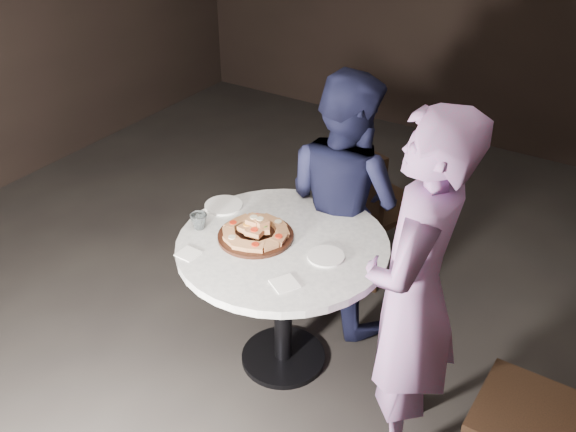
{
  "coord_description": "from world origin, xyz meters",
  "views": [
    {
      "loc": [
        1.62,
        -2.21,
        2.69
      ],
      "look_at": [
        0.12,
        0.11,
        0.96
      ],
      "focal_mm": 40.0,
      "sensor_mm": 36.0,
      "label": 1
    }
  ],
  "objects_px": {
    "water_glass": "(199,221)",
    "table": "(283,266)",
    "focaccia_pile": "(256,230)",
    "chair_far": "(369,199)",
    "diner_navy": "(344,201)",
    "serving_board": "(256,236)",
    "chair_right": "(561,414)",
    "diner_teal": "(413,295)"
  },
  "relations": [
    {
      "from": "chair_far",
      "to": "diner_navy",
      "type": "distance_m",
      "value": 0.48
    },
    {
      "from": "table",
      "to": "chair_far",
      "type": "xyz_separation_m",
      "value": [
        0.01,
        1.01,
        -0.09
      ]
    },
    {
      "from": "serving_board",
      "to": "focaccia_pile",
      "type": "relative_size",
      "value": 1.13
    },
    {
      "from": "water_glass",
      "to": "chair_right",
      "type": "bearing_deg",
      "value": 0.22
    },
    {
      "from": "chair_far",
      "to": "table",
      "type": "bearing_deg",
      "value": 108.92
    },
    {
      "from": "diner_navy",
      "to": "chair_right",
      "type": "bearing_deg",
      "value": 170.34
    },
    {
      "from": "chair_right",
      "to": "diner_teal",
      "type": "relative_size",
      "value": 0.56
    },
    {
      "from": "table",
      "to": "water_glass",
      "type": "xyz_separation_m",
      "value": [
        -0.44,
        -0.13,
        0.2
      ]
    },
    {
      "from": "table",
      "to": "chair_right",
      "type": "bearing_deg",
      "value": -4.81
    },
    {
      "from": "chair_right",
      "to": "diner_teal",
      "type": "height_order",
      "value": "diner_teal"
    },
    {
      "from": "diner_teal",
      "to": "chair_far",
      "type": "bearing_deg",
      "value": -153.29
    },
    {
      "from": "focaccia_pile",
      "to": "diner_teal",
      "type": "height_order",
      "value": "diner_teal"
    },
    {
      "from": "focaccia_pile",
      "to": "chair_right",
      "type": "height_order",
      "value": "chair_right"
    },
    {
      "from": "diner_navy",
      "to": "water_glass",
      "type": "bearing_deg",
      "value": 72.39
    },
    {
      "from": "serving_board",
      "to": "focaccia_pile",
      "type": "distance_m",
      "value": 0.04
    },
    {
      "from": "chair_right",
      "to": "diner_teal",
      "type": "distance_m",
      "value": 0.77
    },
    {
      "from": "serving_board",
      "to": "diner_teal",
      "type": "bearing_deg",
      "value": -5.11
    },
    {
      "from": "diner_navy",
      "to": "diner_teal",
      "type": "distance_m",
      "value": 1.02
    },
    {
      "from": "serving_board",
      "to": "water_glass",
      "type": "distance_m",
      "value": 0.32
    },
    {
      "from": "focaccia_pile",
      "to": "chair_far",
      "type": "xyz_separation_m",
      "value": [
        0.15,
        1.05,
        -0.29
      ]
    },
    {
      "from": "diner_navy",
      "to": "serving_board",
      "type": "bearing_deg",
      "value": 90.35
    },
    {
      "from": "focaccia_pile",
      "to": "water_glass",
      "type": "height_order",
      "value": "focaccia_pile"
    },
    {
      "from": "serving_board",
      "to": "diner_navy",
      "type": "bearing_deg",
      "value": 73.68
    },
    {
      "from": "chair_far",
      "to": "diner_teal",
      "type": "bearing_deg",
      "value": 143.12
    },
    {
      "from": "table",
      "to": "diner_navy",
      "type": "relative_size",
      "value": 0.81
    },
    {
      "from": "table",
      "to": "diner_teal",
      "type": "relative_size",
      "value": 0.71
    },
    {
      "from": "focaccia_pile",
      "to": "chair_far",
      "type": "distance_m",
      "value": 1.1
    },
    {
      "from": "table",
      "to": "diner_navy",
      "type": "bearing_deg",
      "value": 85.87
    },
    {
      "from": "chair_far",
      "to": "chair_right",
      "type": "height_order",
      "value": "chair_far"
    },
    {
      "from": "chair_right",
      "to": "diner_navy",
      "type": "relative_size",
      "value": 0.63
    },
    {
      "from": "diner_teal",
      "to": "water_glass",
      "type": "bearing_deg",
      "value": -96.69
    },
    {
      "from": "water_glass",
      "to": "diner_navy",
      "type": "bearing_deg",
      "value": 55.72
    },
    {
      "from": "water_glass",
      "to": "table",
      "type": "bearing_deg",
      "value": 16.44
    },
    {
      "from": "serving_board",
      "to": "diner_navy",
      "type": "distance_m",
      "value": 0.65
    },
    {
      "from": "water_glass",
      "to": "chair_far",
      "type": "distance_m",
      "value": 1.26
    },
    {
      "from": "water_glass",
      "to": "focaccia_pile",
      "type": "bearing_deg",
      "value": 16.87
    },
    {
      "from": "chair_right",
      "to": "diner_teal",
      "type": "xyz_separation_m",
      "value": [
        -0.7,
        0.0,
        0.32
      ]
    },
    {
      "from": "chair_right",
      "to": "water_glass",
      "type": "bearing_deg",
      "value": -89.37
    },
    {
      "from": "focaccia_pile",
      "to": "diner_navy",
      "type": "relative_size",
      "value": 0.22
    },
    {
      "from": "diner_navy",
      "to": "diner_teal",
      "type": "xyz_separation_m",
      "value": [
        0.72,
        -0.7,
        0.1
      ]
    },
    {
      "from": "chair_far",
      "to": "diner_navy",
      "type": "xyz_separation_m",
      "value": [
        0.03,
        -0.43,
        0.21
      ]
    },
    {
      "from": "water_glass",
      "to": "diner_navy",
      "type": "xyz_separation_m",
      "value": [
        0.49,
        0.71,
        -0.08
      ]
    }
  ]
}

